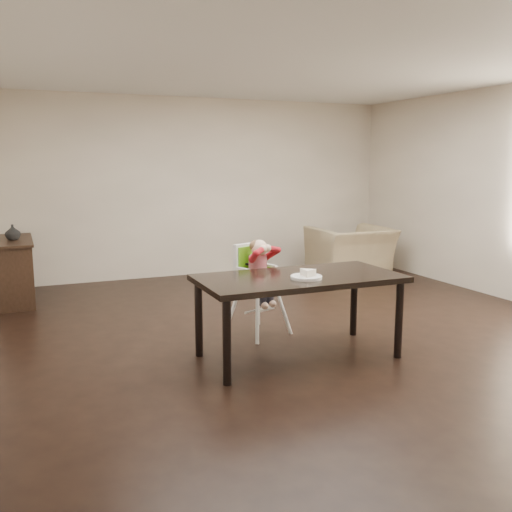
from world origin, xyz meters
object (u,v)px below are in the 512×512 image
at_px(dining_table, 299,284).
at_px(high_chair, 256,268).
at_px(armchair, 351,243).
at_px(sideboard, 15,270).

height_order(dining_table, high_chair, high_chair).
distance_m(armchair, sideboard, 4.79).
xyz_separation_m(high_chair, sideboard, (-2.26, 2.45, -0.29)).
distance_m(dining_table, armchair, 3.90).
distance_m(dining_table, sideboard, 4.01).
xyz_separation_m(dining_table, sideboard, (-2.33, 3.25, -0.27)).
height_order(dining_table, sideboard, sideboard).
height_order(high_chair, armchair, armchair).
bearing_deg(sideboard, high_chair, -47.28).
relative_size(armchair, sideboard, 0.90).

